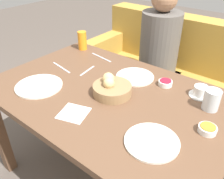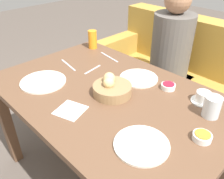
{
  "view_description": "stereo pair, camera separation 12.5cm",
  "coord_description": "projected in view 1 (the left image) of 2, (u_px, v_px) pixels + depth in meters",
  "views": [
    {
      "loc": [
        0.69,
        -0.82,
        1.41
      ],
      "look_at": [
        0.03,
        -0.0,
        0.74
      ],
      "focal_mm": 38.0,
      "sensor_mm": 36.0,
      "label": 1
    },
    {
      "loc": [
        0.78,
        -0.74,
        1.41
      ],
      "look_at": [
        0.03,
        -0.0,
        0.74
      ],
      "focal_mm": 38.0,
      "sensor_mm": 36.0,
      "label": 2
    }
  ],
  "objects": [
    {
      "name": "juice_glass",
      "position": [
        82.0,
        40.0,
        1.75
      ],
      "size": [
        0.06,
        0.06,
        0.13
      ],
      "color": "orange",
      "rests_on": "dining_table"
    },
    {
      "name": "jam_bowl_honey",
      "position": [
        207.0,
        129.0,
        1.01
      ],
      "size": [
        0.08,
        0.08,
        0.03
      ],
      "color": "white",
      "rests_on": "dining_table"
    },
    {
      "name": "coffee_cup",
      "position": [
        200.0,
        92.0,
        1.24
      ],
      "size": [
        0.11,
        0.11,
        0.06
      ],
      "color": "white",
      "rests_on": "dining_table"
    },
    {
      "name": "bread_basket",
      "position": [
        111.0,
        88.0,
        1.25
      ],
      "size": [
        0.21,
        0.21,
        0.11
      ],
      "color": "#99754C",
      "rests_on": "dining_table"
    },
    {
      "name": "plate_near_right",
      "position": [
        152.0,
        142.0,
        0.96
      ],
      "size": [
        0.23,
        0.23,
        0.01
      ],
      "color": "silver",
      "rests_on": "dining_table"
    },
    {
      "name": "ground_plane",
      "position": [
        109.0,
        177.0,
        1.66
      ],
      "size": [
        10.0,
        10.0,
        0.0
      ],
      "primitive_type": "plane",
      "color": "#564C44"
    },
    {
      "name": "jam_bowl_berry",
      "position": [
        165.0,
        83.0,
        1.33
      ],
      "size": [
        0.08,
        0.08,
        0.03
      ],
      "color": "white",
      "rests_on": "dining_table"
    },
    {
      "name": "seated_person",
      "position": [
        157.0,
        67.0,
        2.01
      ],
      "size": [
        0.31,
        0.4,
        1.14
      ],
      "color": "#23232D",
      "rests_on": "ground_plane"
    },
    {
      "name": "dining_table",
      "position": [
        108.0,
        106.0,
        1.33
      ],
      "size": [
        1.32,
        0.87,
        0.71
      ],
      "color": "brown",
      "rests_on": "ground_plane"
    },
    {
      "name": "napkin",
      "position": [
        74.0,
        113.0,
        1.12
      ],
      "size": [
        0.16,
        0.16,
        0.0
      ],
      "color": "white",
      "rests_on": "dining_table"
    },
    {
      "name": "plate_far_center",
      "position": [
        135.0,
        77.0,
        1.42
      ],
      "size": [
        0.23,
        0.23,
        0.01
      ],
      "color": "silver",
      "rests_on": "dining_table"
    },
    {
      "name": "plate_near_left",
      "position": [
        39.0,
        86.0,
        1.33
      ],
      "size": [
        0.26,
        0.26,
        0.01
      ],
      "color": "silver",
      "rests_on": "dining_table"
    },
    {
      "name": "water_tumbler",
      "position": [
        212.0,
        100.0,
        1.13
      ],
      "size": [
        0.08,
        0.08,
        0.1
      ],
      "color": "silver",
      "rests_on": "dining_table"
    },
    {
      "name": "couch",
      "position": [
        174.0,
        83.0,
        2.15
      ],
      "size": [
        1.61,
        0.7,
        0.85
      ],
      "color": "#B28938",
      "rests_on": "ground_plane"
    },
    {
      "name": "knife_silver",
      "position": [
        101.0,
        57.0,
        1.66
      ],
      "size": [
        0.2,
        0.04,
        0.0
      ],
      "color": "#B7B7BC",
      "rests_on": "dining_table"
    },
    {
      "name": "fork_silver",
      "position": [
        61.0,
        67.0,
        1.53
      ],
      "size": [
        0.2,
        0.04,
        0.0
      ],
      "color": "#B7B7BC",
      "rests_on": "dining_table"
    },
    {
      "name": "spoon_coffee",
      "position": [
        87.0,
        71.0,
        1.49
      ],
      "size": [
        0.03,
        0.15,
        0.0
      ],
      "color": "#B7B7BC",
      "rests_on": "dining_table"
    }
  ]
}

